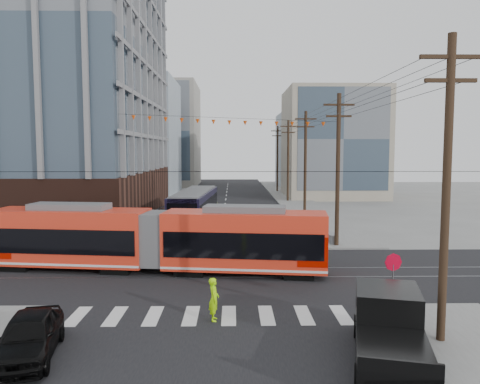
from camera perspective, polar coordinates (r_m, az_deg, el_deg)
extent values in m
plane|color=slate|center=(23.37, -3.32, -12.32)|extent=(160.00, 160.00, 0.00)
cube|color=#8C99A5|center=(76.44, -14.61, 6.45)|extent=(18.00, 16.00, 18.00)
cube|color=gray|center=(71.87, 11.21, 5.82)|extent=(14.00, 14.00, 16.00)
cube|color=gray|center=(95.50, -10.01, 6.84)|extent=(16.00, 18.00, 20.00)
cube|color=#8C99A5|center=(91.87, 9.80, 5.04)|extent=(16.00, 16.00, 14.00)
cylinder|color=black|center=(18.00, 23.83, -0.10)|extent=(0.30, 0.30, 11.00)
cylinder|color=black|center=(78.65, 4.58, 4.01)|extent=(0.30, 0.30, 11.00)
imported|color=black|center=(17.94, -24.34, -15.69)|extent=(2.59, 4.74, 1.53)
imported|color=#B4B4B4|center=(37.29, -11.10, -4.61)|extent=(2.22, 4.81, 1.53)
imported|color=silver|center=(43.17, -10.35, -3.41)|extent=(2.78, 4.85, 1.32)
imported|color=slate|center=(48.29, -8.52, -2.45)|extent=(3.98, 5.44, 1.37)
imported|color=#AAFF07|center=(19.72, -3.21, -12.92)|extent=(0.44, 0.66, 1.79)
cube|color=gray|center=(36.75, 10.65, -5.34)|extent=(1.16, 3.91, 0.77)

